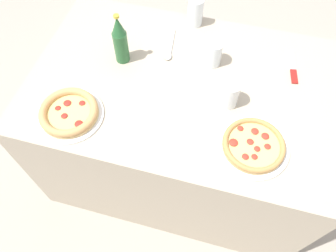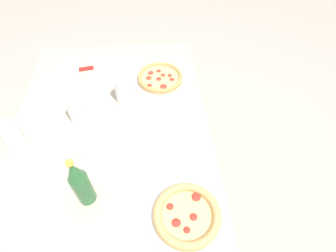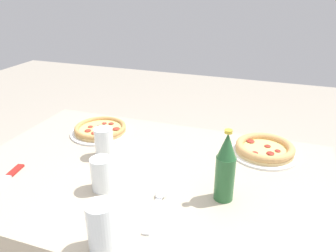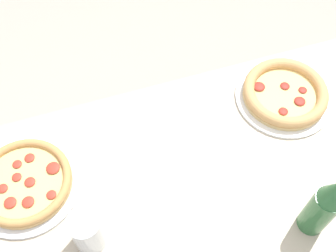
{
  "view_description": "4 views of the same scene",
  "coord_description": "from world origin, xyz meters",
  "px_view_note": "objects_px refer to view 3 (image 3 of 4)",
  "views": [
    {
      "loc": [
        -0.17,
        0.87,
        1.81
      ],
      "look_at": [
        -0.0,
        0.25,
        0.8
      ],
      "focal_mm": 35.0,
      "sensor_mm": 36.0,
      "label": 1
    },
    {
      "loc": [
        0.71,
        0.19,
        1.63
      ],
      "look_at": [
        0.05,
        0.24,
        0.84
      ],
      "focal_mm": 28.0,
      "sensor_mm": 36.0,
      "label": 2
    },
    {
      "loc": [
        0.4,
        -0.92,
        1.38
      ],
      "look_at": [
        0.01,
        0.22,
        0.84
      ],
      "focal_mm": 35.0,
      "sensor_mm": 36.0,
      "label": 3
    },
    {
      "loc": [
        -0.12,
        -0.27,
        1.69
      ],
      "look_at": [
        0.05,
        0.25,
        0.82
      ],
      "focal_mm": 45.0,
      "sensor_mm": 36.0,
      "label": 4
    }
  ],
  "objects_px": {
    "knife": "(7,178)",
    "spoon": "(157,205)",
    "pizza_margherita": "(101,129)",
    "glass_orange_juice": "(102,228)",
    "glass_lemonade": "(102,176)",
    "glass_water": "(104,143)",
    "pizza_pepperoni": "(265,149)",
    "beer_bottle": "(225,168)"
  },
  "relations": [
    {
      "from": "pizza_margherita",
      "to": "glass_orange_juice",
      "type": "relative_size",
      "value": 2.0
    },
    {
      "from": "glass_orange_juice",
      "to": "spoon",
      "type": "bearing_deg",
      "value": 71.06
    },
    {
      "from": "beer_bottle",
      "to": "knife",
      "type": "bearing_deg",
      "value": -169.37
    },
    {
      "from": "glass_orange_juice",
      "to": "spoon",
      "type": "height_order",
      "value": "glass_orange_juice"
    },
    {
      "from": "pizza_pepperoni",
      "to": "pizza_margherita",
      "type": "bearing_deg",
      "value": -176.44
    },
    {
      "from": "pizza_margherita",
      "to": "glass_water",
      "type": "distance_m",
      "value": 0.22
    },
    {
      "from": "glass_orange_juice",
      "to": "glass_water",
      "type": "bearing_deg",
      "value": 118.7
    },
    {
      "from": "glass_lemonade",
      "to": "knife",
      "type": "xyz_separation_m",
      "value": [
        -0.34,
        -0.06,
        -0.05
      ]
    },
    {
      "from": "spoon",
      "to": "glass_orange_juice",
      "type": "bearing_deg",
      "value": -108.94
    },
    {
      "from": "pizza_margherita",
      "to": "pizza_pepperoni",
      "type": "relative_size",
      "value": 1.01
    },
    {
      "from": "glass_water",
      "to": "glass_orange_juice",
      "type": "relative_size",
      "value": 0.87
    },
    {
      "from": "glass_lemonade",
      "to": "glass_orange_juice",
      "type": "xyz_separation_m",
      "value": [
        0.13,
        -0.23,
        0.01
      ]
    },
    {
      "from": "glass_lemonade",
      "to": "knife",
      "type": "bearing_deg",
      "value": -170.68
    },
    {
      "from": "glass_orange_juice",
      "to": "pizza_pepperoni",
      "type": "bearing_deg",
      "value": 61.44
    },
    {
      "from": "pizza_pepperoni",
      "to": "knife",
      "type": "bearing_deg",
      "value": -150.06
    },
    {
      "from": "pizza_pepperoni",
      "to": "beer_bottle",
      "type": "relative_size",
      "value": 1.12
    },
    {
      "from": "pizza_pepperoni",
      "to": "spoon",
      "type": "relative_size",
      "value": 1.33
    },
    {
      "from": "knife",
      "to": "spoon",
      "type": "distance_m",
      "value": 0.54
    },
    {
      "from": "pizza_margherita",
      "to": "glass_orange_juice",
      "type": "xyz_separation_m",
      "value": [
        0.35,
        -0.6,
        0.04
      ]
    },
    {
      "from": "pizza_margherita",
      "to": "beer_bottle",
      "type": "distance_m",
      "value": 0.68
    },
    {
      "from": "beer_bottle",
      "to": "glass_orange_juice",
      "type": "bearing_deg",
      "value": -129.31
    },
    {
      "from": "pizza_pepperoni",
      "to": "beer_bottle",
      "type": "distance_m",
      "value": 0.36
    },
    {
      "from": "spoon",
      "to": "knife",
      "type": "bearing_deg",
      "value": -176.86
    },
    {
      "from": "pizza_margherita",
      "to": "knife",
      "type": "bearing_deg",
      "value": -105.39
    },
    {
      "from": "glass_lemonade",
      "to": "knife",
      "type": "height_order",
      "value": "glass_lemonade"
    },
    {
      "from": "spoon",
      "to": "glass_water",
      "type": "bearing_deg",
      "value": 143.43
    },
    {
      "from": "glass_water",
      "to": "glass_lemonade",
      "type": "bearing_deg",
      "value": -62.29
    },
    {
      "from": "glass_lemonade",
      "to": "beer_bottle",
      "type": "relative_size",
      "value": 0.47
    },
    {
      "from": "beer_bottle",
      "to": "glass_water",
      "type": "bearing_deg",
      "value": 166.36
    },
    {
      "from": "pizza_margherita",
      "to": "spoon",
      "type": "distance_m",
      "value": 0.58
    },
    {
      "from": "glass_orange_juice",
      "to": "knife",
      "type": "distance_m",
      "value": 0.51
    },
    {
      "from": "spoon",
      "to": "glass_lemonade",
      "type": "bearing_deg",
      "value": 172.34
    },
    {
      "from": "glass_lemonade",
      "to": "spoon",
      "type": "relative_size",
      "value": 0.56
    },
    {
      "from": "glass_orange_juice",
      "to": "knife",
      "type": "height_order",
      "value": "glass_orange_juice"
    },
    {
      "from": "pizza_margherita",
      "to": "glass_water",
      "type": "relative_size",
      "value": 2.31
    },
    {
      "from": "glass_water",
      "to": "glass_lemonade",
      "type": "relative_size",
      "value": 1.03
    },
    {
      "from": "glass_lemonade",
      "to": "spoon",
      "type": "xyz_separation_m",
      "value": [
        0.2,
        -0.03,
        -0.04
      ]
    },
    {
      "from": "knife",
      "to": "spoon",
      "type": "bearing_deg",
      "value": 3.14
    },
    {
      "from": "pizza_pepperoni",
      "to": "glass_orange_juice",
      "type": "distance_m",
      "value": 0.74
    },
    {
      "from": "pizza_pepperoni",
      "to": "glass_lemonade",
      "type": "distance_m",
      "value": 0.64
    },
    {
      "from": "pizza_margherita",
      "to": "beer_bottle",
      "type": "relative_size",
      "value": 1.13
    },
    {
      "from": "knife",
      "to": "spoon",
      "type": "xyz_separation_m",
      "value": [
        0.54,
        0.03,
        0.0
      ]
    }
  ]
}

